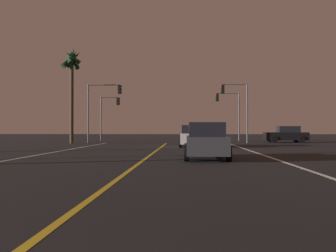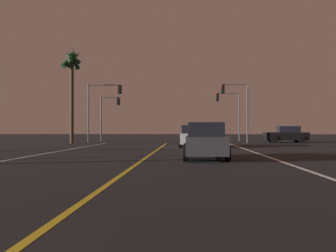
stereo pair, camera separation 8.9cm
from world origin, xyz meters
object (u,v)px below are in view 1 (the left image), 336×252
at_px(traffic_light_near_right, 235,100).
at_px(palm_tree_left_far, 72,67).
at_px(traffic_light_near_left, 104,100).
at_px(traffic_light_far_left, 110,109).
at_px(car_ahead_far, 192,136).
at_px(car_lead_same_lane, 206,141).
at_px(car_crossing_side, 286,135).
at_px(traffic_light_far_right, 228,106).

bearing_deg(traffic_light_near_right, palm_tree_left_far, 4.20).
xyz_separation_m(traffic_light_near_left, traffic_light_far_left, (-0.53, 5.50, -0.60)).
xyz_separation_m(car_ahead_far, traffic_light_far_left, (-9.31, 13.09, 2.97)).
xyz_separation_m(traffic_light_near_right, traffic_light_far_left, (-13.71, 5.50, -0.53)).
height_order(car_lead_same_lane, traffic_light_near_right, traffic_light_near_right).
bearing_deg(car_crossing_side, traffic_light_near_right, 16.46).
height_order(car_crossing_side, traffic_light_near_left, traffic_light_near_left).
relative_size(car_ahead_far, traffic_light_near_left, 0.73).
xyz_separation_m(car_lead_same_lane, traffic_light_near_right, (3.95, 19.27, 3.50)).
relative_size(car_crossing_side, traffic_light_far_right, 0.78).
bearing_deg(traffic_light_near_left, traffic_light_far_right, 22.75).
bearing_deg(traffic_light_far_left, traffic_light_far_right, 0.00).
bearing_deg(traffic_light_far_left, palm_tree_left_far, -109.72).
relative_size(traffic_light_near_right, traffic_light_far_right, 1.06).
relative_size(car_crossing_side, traffic_light_near_right, 0.73).
distance_m(car_ahead_far, traffic_light_far_right, 14.17).
distance_m(car_lead_same_lane, traffic_light_far_left, 26.79).
bearing_deg(car_ahead_far, traffic_light_far_left, 35.43).
relative_size(traffic_light_near_right, palm_tree_left_far, 0.62).
bearing_deg(palm_tree_left_far, traffic_light_near_right, 4.20).
bearing_deg(car_crossing_side, traffic_light_near_left, 4.95).
xyz_separation_m(car_lead_same_lane, palm_tree_left_far, (-12.16, 18.09, 6.67)).
height_order(car_ahead_far, traffic_light_far_right, traffic_light_far_right).
bearing_deg(traffic_light_far_right, car_crossing_side, 144.91).
relative_size(car_ahead_far, traffic_light_far_right, 0.78).
distance_m(traffic_light_near_left, palm_tree_left_far, 4.43).
xyz_separation_m(car_crossing_side, traffic_light_near_right, (-5.46, -1.61, 3.50)).
bearing_deg(palm_tree_left_far, car_ahead_far, -28.68).
distance_m(traffic_light_far_right, traffic_light_far_left, 13.65).
distance_m(car_lead_same_lane, traffic_light_near_left, 21.66).
relative_size(traffic_light_far_left, palm_tree_left_far, 0.54).
bearing_deg(car_lead_same_lane, traffic_light_near_left, 25.60).
bearing_deg(palm_tree_left_far, traffic_light_far_right, 22.62).
bearing_deg(car_ahead_far, palm_tree_left_far, 61.32).
bearing_deg(traffic_light_near_right, traffic_light_far_right, -89.31).
xyz_separation_m(traffic_light_far_right, traffic_light_far_left, (-13.64, 0.00, -0.31)).
bearing_deg(car_crossing_side, palm_tree_left_far, 7.39).
relative_size(car_ahead_far, car_crossing_side, 1.00).
bearing_deg(traffic_light_far_left, traffic_light_near_right, -21.86).
relative_size(car_lead_same_lane, traffic_light_far_left, 0.84).
bearing_deg(car_ahead_far, car_lead_same_lane, -177.81).
bearing_deg(traffic_light_far_right, traffic_light_near_right, 90.69).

